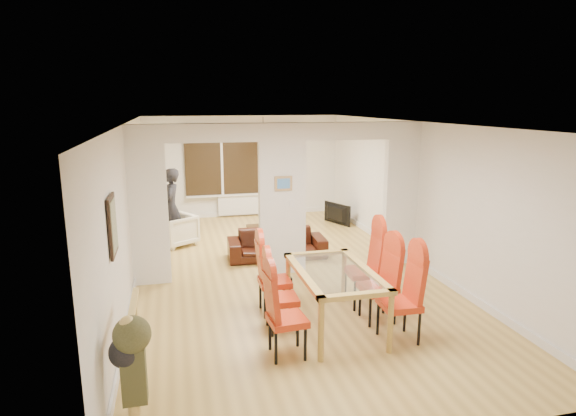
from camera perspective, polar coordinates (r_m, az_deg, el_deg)
name	(u,v)px	position (r m, az deg, el deg)	size (l,w,h in m)	color
floor	(282,272)	(8.57, -0.67, -7.58)	(5.00, 9.00, 0.01)	tan
room_walls	(282,200)	(8.21, -0.69, 0.97)	(5.00, 9.00, 2.60)	silver
divider_wall	(282,200)	(8.21, -0.69, 0.97)	(5.00, 0.18, 2.60)	white
bay_window_blinds	(244,159)	(12.50, -5.25, 5.80)	(3.00, 0.08, 1.80)	black
radiator	(245,205)	(12.65, -5.12, 0.38)	(1.40, 0.08, 0.50)	white
pendant_light	(263,136)	(11.37, -2.96, 8.47)	(0.36, 0.36, 0.36)	orange
stair_newel	(135,345)	(5.24, -17.70, -15.21)	(0.40, 1.20, 1.10)	#D6B662
wall_poster	(112,226)	(5.65, -20.08, -1.97)	(0.04, 0.52, 0.67)	gray
pillar_photo	(283,183)	(8.06, -0.54, 2.93)	(0.30, 0.03, 0.25)	#4C8CD8
dining_table	(334,298)	(6.48, 5.47, -10.62)	(0.96, 1.70, 0.80)	#BC9745
dining_chair_la	(287,313)	(5.72, -0.10, -12.35)	(0.43, 0.43, 1.06)	red
dining_chair_lb	(282,293)	(6.33, -0.73, -10.09)	(0.41, 0.41, 1.01)	red
dining_chair_lc	(275,276)	(6.83, -1.59, -8.06)	(0.43, 0.43, 1.08)	red
dining_chair_ra	(399,297)	(6.20, 13.07, -10.27)	(0.46, 0.46, 1.14)	red
dining_chair_rb	(378,282)	(6.70, 10.63, -8.66)	(0.44, 0.44, 1.09)	red
dining_chair_rc	(363,267)	(7.15, 8.90, -6.87)	(0.47, 0.47, 1.17)	red
sofa	(277,244)	(9.25, -1.33, -4.29)	(1.86, 0.73, 0.54)	black
armchair	(176,230)	(10.29, -13.14, -2.57)	(0.72, 0.70, 0.65)	white
person	(171,208)	(10.15, -13.69, 0.02)	(0.39, 0.59, 1.62)	black
television	(334,214)	(11.82, 5.53, -0.72)	(0.12, 0.88, 0.51)	black
coffee_table	(270,231)	(10.81, -2.18, -2.69)	(0.99, 0.50, 0.23)	#372612
bottle	(263,219)	(10.77, -2.99, -1.31)	(0.07, 0.07, 0.30)	#143F19
bowl	(265,224)	(10.85, -2.69, -1.87)	(0.21, 0.21, 0.05)	#372612
shoes	(284,279)	(8.10, -0.48, -8.43)	(0.23, 0.25, 0.09)	black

